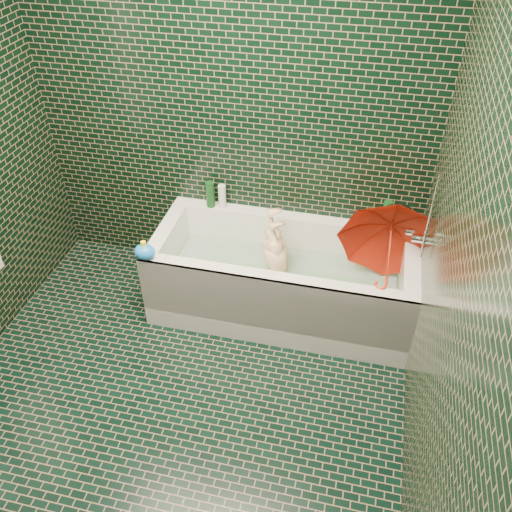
% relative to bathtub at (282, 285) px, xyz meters
% --- Properties ---
extents(floor, '(2.80, 2.80, 0.00)m').
position_rel_bathtub_xyz_m(floor, '(-0.45, -1.01, -0.21)').
color(floor, black).
rests_on(floor, ground).
extents(wall_back, '(2.80, 0.00, 2.80)m').
position_rel_bathtub_xyz_m(wall_back, '(-0.45, 0.39, 1.04)').
color(wall_back, black).
rests_on(wall_back, floor).
extents(wall_right, '(0.00, 2.80, 2.80)m').
position_rel_bathtub_xyz_m(wall_right, '(0.85, -1.01, 1.04)').
color(wall_right, black).
rests_on(wall_right, floor).
extents(bathtub, '(1.70, 0.75, 0.55)m').
position_rel_bathtub_xyz_m(bathtub, '(0.00, 0.00, 0.00)').
color(bathtub, white).
rests_on(bathtub, floor).
extents(bath_mat, '(1.35, 0.47, 0.01)m').
position_rel_bathtub_xyz_m(bath_mat, '(0.00, 0.02, -0.06)').
color(bath_mat, green).
rests_on(bath_mat, bathtub).
extents(water, '(1.48, 0.53, 0.00)m').
position_rel_bathtub_xyz_m(water, '(0.00, 0.02, 0.09)').
color(water, silver).
rests_on(water, bathtub).
extents(faucet, '(0.18, 0.19, 0.55)m').
position_rel_bathtub_xyz_m(faucet, '(0.81, 0.01, 0.56)').
color(faucet, silver).
rests_on(faucet, wall_right).
extents(child, '(0.89, 0.49, 0.28)m').
position_rel_bathtub_xyz_m(child, '(-0.03, 0.06, 0.10)').
color(child, beige).
rests_on(child, bathtub).
extents(umbrella, '(0.77, 0.75, 0.83)m').
position_rel_bathtub_xyz_m(umbrella, '(0.65, -0.02, 0.40)').
color(umbrella, red).
rests_on(umbrella, bathtub).
extents(soap_bottle_a, '(0.13, 0.13, 0.26)m').
position_rel_bathtub_xyz_m(soap_bottle_a, '(0.69, 0.34, 0.34)').
color(soap_bottle_a, white).
rests_on(soap_bottle_a, bathtub).
extents(soap_bottle_b, '(0.11, 0.11, 0.19)m').
position_rel_bathtub_xyz_m(soap_bottle_b, '(0.71, 0.32, 0.34)').
color(soap_bottle_b, '#47217C').
rests_on(soap_bottle_b, bathtub).
extents(soap_bottle_c, '(0.16, 0.16, 0.16)m').
position_rel_bathtub_xyz_m(soap_bottle_c, '(0.69, 0.30, 0.34)').
color(soap_bottle_c, '#124018').
rests_on(soap_bottle_c, bathtub).
extents(bottle_right_tall, '(0.07, 0.07, 0.22)m').
position_rel_bathtub_xyz_m(bottle_right_tall, '(0.61, 0.31, 0.45)').
color(bottle_right_tall, '#124018').
rests_on(bottle_right_tall, bathtub).
extents(bottle_right_pump, '(0.07, 0.07, 0.18)m').
position_rel_bathtub_xyz_m(bottle_right_pump, '(0.72, 0.35, 0.43)').
color(bottle_right_pump, silver).
rests_on(bottle_right_pump, bathtub).
extents(bottle_left_tall, '(0.06, 0.06, 0.19)m').
position_rel_bathtub_xyz_m(bottle_left_tall, '(-0.58, 0.33, 0.43)').
color(bottle_left_tall, '#124018').
rests_on(bottle_left_tall, bathtub).
extents(bottle_left_short, '(0.06, 0.06, 0.17)m').
position_rel_bathtub_xyz_m(bottle_left_short, '(-0.50, 0.33, 0.43)').
color(bottle_left_short, white).
rests_on(bottle_left_short, bathtub).
extents(rubber_duck, '(0.12, 0.09, 0.09)m').
position_rel_bathtub_xyz_m(rubber_duck, '(0.55, 0.32, 0.38)').
color(rubber_duck, yellow).
rests_on(rubber_duck, bathtub).
extents(bath_toy, '(0.15, 0.14, 0.13)m').
position_rel_bathtub_xyz_m(bath_toy, '(-0.80, -0.32, 0.39)').
color(bath_toy, '#1A7AEC').
rests_on(bath_toy, bathtub).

